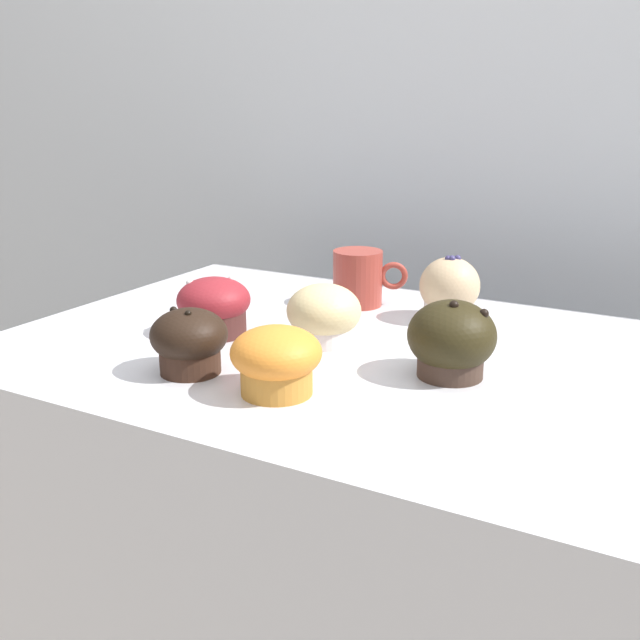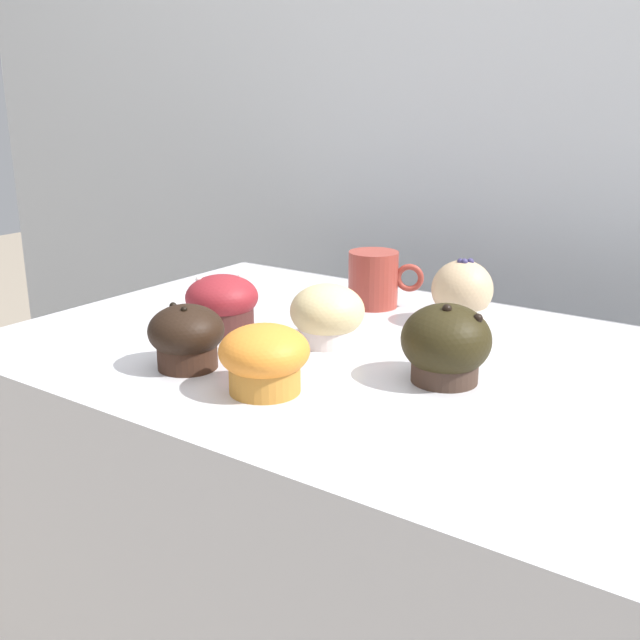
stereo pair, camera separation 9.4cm
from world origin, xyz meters
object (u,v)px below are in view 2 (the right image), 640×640
muffin_front_left (462,294)px  muffin_back_center (329,315)px  muffin_back_left (186,336)px  muffin_back_right (264,358)px  muffin_front_right (222,303)px  coffee_cup (374,278)px  muffin_front_center (446,345)px

muffin_front_left → muffin_back_center: muffin_front_left is taller
muffin_back_left → muffin_back_right: muffin_back_left is taller
muffin_front_right → muffin_back_left: bearing=-64.3°
muffin_front_right → coffee_cup: (0.11, 0.23, 0.01)m
muffin_back_center → muffin_front_left: bearing=58.4°
muffin_front_right → muffin_front_left: bearing=40.3°
muffin_front_right → muffin_back_center: bearing=16.0°
muffin_back_right → muffin_front_left: size_ratio=1.03×
muffin_back_right → muffin_front_left: muffin_front_left is taller
muffin_back_center → muffin_back_left: bearing=-115.8°
muffin_front_center → muffin_back_center: 0.19m
muffin_front_center → muffin_back_left: muffin_front_center is taller
muffin_back_center → muffin_front_right: bearing=-164.0°
muffin_front_center → muffin_front_right: muffin_front_center is taller
muffin_front_center → muffin_back_left: size_ratio=1.13×
muffin_back_right → muffin_front_left: 0.37m
muffin_back_right → coffee_cup: bearing=102.6°
muffin_front_center → muffin_front_right: (-0.34, -0.00, -0.00)m
muffin_back_left → muffin_front_center: bearing=26.7°
muffin_front_center → muffin_back_center: size_ratio=1.05×
muffin_front_right → coffee_cup: size_ratio=0.91×
muffin_front_center → muffin_back_left: bearing=-153.3°
muffin_back_center → coffee_cup: 0.19m
muffin_front_right → muffin_back_center: size_ratio=1.02×
muffin_front_left → muffin_back_center: size_ratio=0.99×
muffin_front_left → coffee_cup: (-0.15, 0.01, 0.00)m
muffin_front_center → muffin_front_right: size_ratio=1.02×
muffin_back_right → muffin_front_right: (-0.19, 0.14, 0.00)m
muffin_front_center → coffee_cup: (-0.23, 0.23, 0.00)m
muffin_front_center → coffee_cup: muffin_front_center is taller
muffin_front_right → muffin_back_center: same height
muffin_front_left → coffee_cup: muffin_front_left is taller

